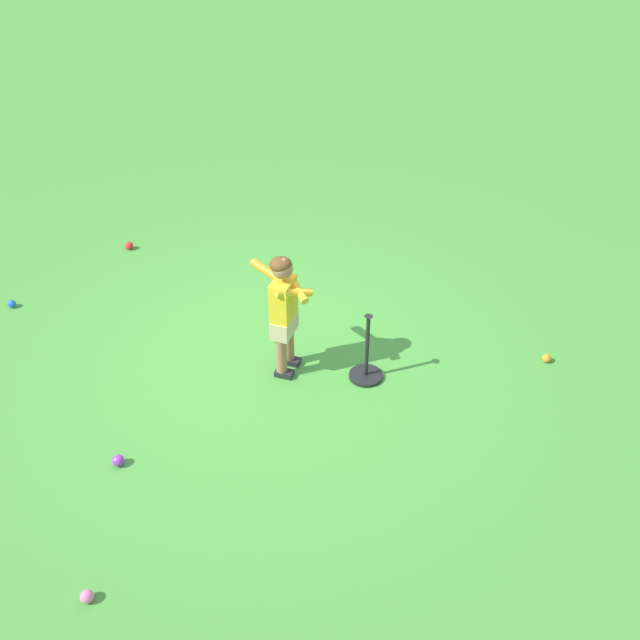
# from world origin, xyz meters

# --- Properties ---
(ground_plane) EXTENTS (40.00, 40.00, 0.00)m
(ground_plane) POSITION_xyz_m (0.00, 0.00, 0.00)
(ground_plane) COLOR #479338
(child_batter) EXTENTS (0.56, 0.41, 1.08)m
(child_batter) POSITION_xyz_m (0.25, 0.07, 0.65)
(child_batter) COLOR #232328
(child_batter) RESTS_ON ground
(play_ball_near_batter) EXTENTS (0.09, 0.09, 0.09)m
(play_ball_near_batter) POSITION_xyz_m (-2.15, -1.08, 0.04)
(play_ball_near_batter) COLOR red
(play_ball_near_batter) RESTS_ON ground
(play_ball_far_left) EXTENTS (0.09, 0.09, 0.09)m
(play_ball_far_left) POSITION_xyz_m (0.99, -1.33, 0.04)
(play_ball_far_left) COLOR purple
(play_ball_far_left) RESTS_ON ground
(play_ball_midfield) EXTENTS (0.07, 0.07, 0.07)m
(play_ball_midfield) POSITION_xyz_m (-1.32, -2.21, 0.04)
(play_ball_midfield) COLOR blue
(play_ball_midfield) RESTS_ON ground
(play_ball_behind_batter) EXTENTS (0.07, 0.07, 0.07)m
(play_ball_behind_batter) POSITION_xyz_m (0.76, 2.23, 0.04)
(play_ball_behind_batter) COLOR orange
(play_ball_behind_batter) RESTS_ON ground
(play_ball_by_bucket) EXTENTS (0.08, 0.08, 0.08)m
(play_ball_by_bucket) POSITION_xyz_m (2.05, -1.56, 0.04)
(play_ball_by_bucket) COLOR pink
(play_ball_by_bucket) RESTS_ON ground
(batting_tee) EXTENTS (0.28, 0.28, 0.62)m
(batting_tee) POSITION_xyz_m (0.54, 0.69, 0.10)
(batting_tee) COLOR black
(batting_tee) RESTS_ON ground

